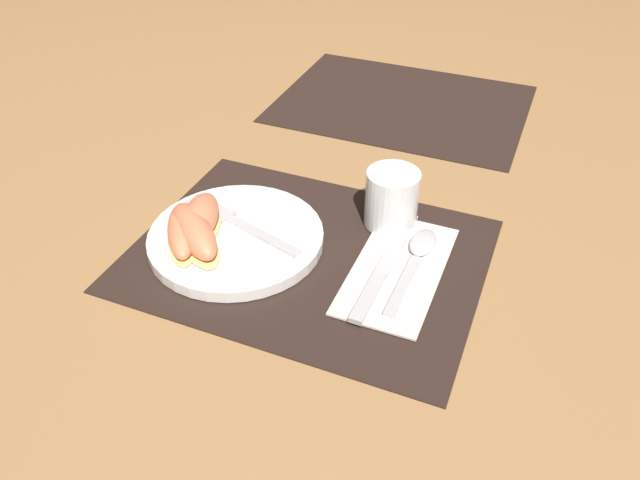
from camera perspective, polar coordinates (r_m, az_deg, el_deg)
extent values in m
plane|color=#A37547|center=(0.82, -1.12, -1.41)|extent=(3.00, 3.00, 0.00)
cube|color=black|center=(0.82, -1.12, -1.30)|extent=(0.45, 0.34, 0.00)
cube|color=black|center=(1.20, 7.51, 12.30)|extent=(0.45, 0.34, 0.00)
cylinder|color=white|center=(0.83, -7.67, 0.20)|extent=(0.23, 0.23, 0.02)
cylinder|color=silver|center=(0.85, 6.58, 3.79)|extent=(0.07, 0.07, 0.08)
cylinder|color=yellow|center=(0.87, 6.45, 2.35)|extent=(0.06, 0.06, 0.03)
cube|color=silver|center=(0.79, 7.12, -2.69)|extent=(0.11, 0.22, 0.00)
cube|color=#BCBCC1|center=(0.74, 4.41, -5.22)|extent=(0.02, 0.09, 0.01)
cube|color=#BCBCC1|center=(0.83, 7.03, -0.33)|extent=(0.02, 0.14, 0.01)
cube|color=#BCBCC1|center=(0.77, 7.61, -4.10)|extent=(0.02, 0.11, 0.01)
ellipsoid|color=#BCBCC1|center=(0.83, 9.40, -0.22)|extent=(0.03, 0.06, 0.01)
cube|color=#BCBCC1|center=(0.82, -5.26, 0.39)|extent=(0.12, 0.05, 0.00)
cube|color=#BCBCC1|center=(0.88, -10.00, 2.88)|extent=(0.08, 0.05, 0.00)
ellipsoid|color=#F4DB84|center=(0.84, -10.83, 1.08)|extent=(0.08, 0.12, 0.01)
ellipsoid|color=#F4845B|center=(0.83, -10.96, 1.96)|extent=(0.08, 0.11, 0.04)
ellipsoid|color=#F4DB84|center=(0.83, -12.40, 0.12)|extent=(0.10, 0.12, 0.01)
ellipsoid|color=#F4845B|center=(0.82, -12.52, 0.85)|extent=(0.09, 0.11, 0.03)
ellipsoid|color=#F4DB84|center=(0.82, -11.28, -0.07)|extent=(0.13, 0.12, 0.01)
ellipsoid|color=#F4845B|center=(0.81, -11.42, 0.84)|extent=(0.12, 0.11, 0.04)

